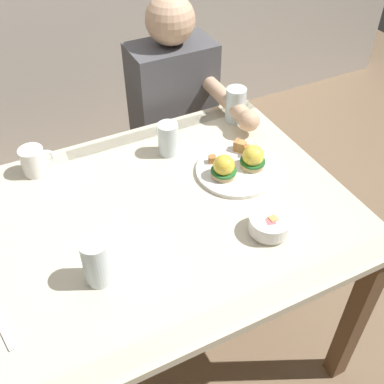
{
  "coord_description": "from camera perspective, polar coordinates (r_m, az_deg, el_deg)",
  "views": [
    {
      "loc": [
        -0.34,
        -0.93,
        1.73
      ],
      "look_at": [
        0.13,
        0.0,
        0.78
      ],
      "focal_mm": 43.29,
      "sensor_mm": 36.0,
      "label": 1
    }
  ],
  "objects": [
    {
      "name": "ground_plane",
      "position": [
        1.99,
        -3.52,
        -18.0
      ],
      "size": [
        6.0,
        6.0,
        0.0
      ],
      "primitive_type": "plane",
      "color": "#7F664C"
    },
    {
      "name": "dining_table",
      "position": [
        1.48,
        -4.54,
        -5.72
      ],
      "size": [
        1.2,
        0.9,
        0.74
      ],
      "color": "beige",
      "rests_on": "ground_plane"
    },
    {
      "name": "eggs_benedict_plate",
      "position": [
        1.53,
        5.65,
        3.24
      ],
      "size": [
        0.27,
        0.27,
        0.09
      ],
      "color": "white",
      "rests_on": "dining_table"
    },
    {
      "name": "fruit_bowl",
      "position": [
        1.34,
        9.52,
        -4.0
      ],
      "size": [
        0.12,
        0.12,
        0.06
      ],
      "color": "white",
      "rests_on": "dining_table"
    },
    {
      "name": "coffee_mug",
      "position": [
        1.6,
        -18.92,
        3.72
      ],
      "size": [
        0.11,
        0.08,
        0.09
      ],
      "color": "white",
      "rests_on": "dining_table"
    },
    {
      "name": "water_glass_near",
      "position": [
        1.6,
        -2.94,
        6.31
      ],
      "size": [
        0.07,
        0.07,
        0.12
      ],
      "color": "silver",
      "rests_on": "dining_table"
    },
    {
      "name": "water_glass_far",
      "position": [
        1.22,
        -11.59,
        -8.69
      ],
      "size": [
        0.07,
        0.07,
        0.14
      ],
      "color": "silver",
      "rests_on": "dining_table"
    },
    {
      "name": "water_glass_extra",
      "position": [
        1.77,
        5.37,
        10.4
      ],
      "size": [
        0.08,
        0.08,
        0.13
      ],
      "color": "silver",
      "rests_on": "dining_table"
    },
    {
      "name": "diner_person",
      "position": [
        2.0,
        -1.9,
        9.63
      ],
      "size": [
        0.34,
        0.54,
        1.14
      ],
      "color": "#33333D",
      "rests_on": "ground_plane"
    }
  ]
}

